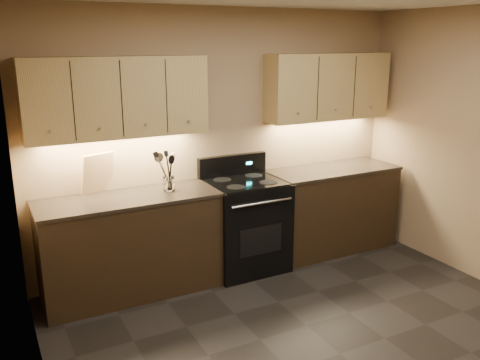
# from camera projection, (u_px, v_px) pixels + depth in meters

# --- Properties ---
(floor) EXTENTS (4.00, 4.00, 0.00)m
(floor) POSITION_uv_depth(u_px,v_px,m) (340.00, 354.00, 3.82)
(floor) COLOR black
(floor) RESTS_ON ground
(wall_back) EXTENTS (4.00, 0.04, 2.60)m
(wall_back) POSITION_uv_depth(u_px,v_px,m) (223.00, 140.00, 5.18)
(wall_back) COLOR #987959
(wall_back) RESTS_ON ground
(wall_left) EXTENTS (0.04, 4.00, 2.60)m
(wall_left) POSITION_uv_depth(u_px,v_px,m) (41.00, 239.00, 2.58)
(wall_left) COLOR #987959
(wall_left) RESTS_ON ground
(counter_left) EXTENTS (1.62, 0.62, 0.93)m
(counter_left) POSITION_uv_depth(u_px,v_px,m) (131.00, 245.00, 4.66)
(counter_left) COLOR black
(counter_left) RESTS_ON ground
(counter_right) EXTENTS (1.46, 0.62, 0.93)m
(counter_right) POSITION_uv_depth(u_px,v_px,m) (331.00, 208.00, 5.68)
(counter_right) COLOR black
(counter_right) RESTS_ON ground
(stove) EXTENTS (0.76, 0.68, 1.14)m
(stove) POSITION_uv_depth(u_px,v_px,m) (245.00, 224.00, 5.17)
(stove) COLOR black
(stove) RESTS_ON ground
(upper_cab_left) EXTENTS (1.60, 0.30, 0.70)m
(upper_cab_left) POSITION_uv_depth(u_px,v_px,m) (117.00, 97.00, 4.43)
(upper_cab_left) COLOR tan
(upper_cab_left) RESTS_ON wall_back
(upper_cab_right) EXTENTS (1.44, 0.30, 0.70)m
(upper_cab_right) POSITION_uv_depth(u_px,v_px,m) (328.00, 87.00, 5.45)
(upper_cab_right) COLOR tan
(upper_cab_right) RESTS_ON wall_back
(outlet_plate) EXTENTS (0.08, 0.01, 0.12)m
(outlet_plate) POSITION_uv_depth(u_px,v_px,m) (96.00, 172.00, 4.65)
(outlet_plate) COLOR #B2B5BA
(outlet_plate) RESTS_ON wall_back
(utensil_crock) EXTENTS (0.12, 0.12, 0.13)m
(utensil_crock) POSITION_uv_depth(u_px,v_px,m) (169.00, 184.00, 4.72)
(utensil_crock) COLOR white
(utensil_crock) RESTS_ON counter_left
(cutting_board) EXTENTS (0.32, 0.20, 0.38)m
(cutting_board) POSITION_uv_depth(u_px,v_px,m) (98.00, 173.00, 4.61)
(cutting_board) COLOR tan
(cutting_board) RESTS_ON counter_left
(wooden_spoon) EXTENTS (0.17, 0.15, 0.34)m
(wooden_spoon) POSITION_uv_depth(u_px,v_px,m) (166.00, 171.00, 4.66)
(wooden_spoon) COLOR tan
(wooden_spoon) RESTS_ON utensil_crock
(black_spoon) EXTENTS (0.09, 0.11, 0.33)m
(black_spoon) POSITION_uv_depth(u_px,v_px,m) (168.00, 172.00, 4.70)
(black_spoon) COLOR black
(black_spoon) RESTS_ON utensil_crock
(black_turner) EXTENTS (0.12, 0.16, 0.38)m
(black_turner) POSITION_uv_depth(u_px,v_px,m) (171.00, 170.00, 4.66)
(black_turner) COLOR black
(black_turner) RESTS_ON utensil_crock
(steel_spatula) EXTENTS (0.24, 0.11, 0.41)m
(steel_spatula) POSITION_uv_depth(u_px,v_px,m) (170.00, 168.00, 4.69)
(steel_spatula) COLOR silver
(steel_spatula) RESTS_ON utensil_crock
(steel_skimmer) EXTENTS (0.19, 0.11, 0.36)m
(steel_skimmer) POSITION_uv_depth(u_px,v_px,m) (170.00, 171.00, 4.69)
(steel_skimmer) COLOR silver
(steel_skimmer) RESTS_ON utensil_crock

